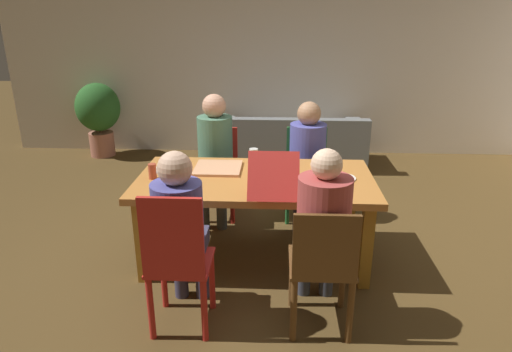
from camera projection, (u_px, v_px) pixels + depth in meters
ground_plane at (255, 257)px, 3.87m from camera, size 20.00×20.00×0.00m
back_wall at (267, 61)px, 6.40m from camera, size 7.51×0.12×2.62m
dining_table at (255, 187)px, 3.65m from camera, size 1.89×1.00×0.73m
chair_0 at (177, 260)px, 2.80m from camera, size 0.40×0.40×0.99m
person_0 at (180, 224)px, 2.87m from camera, size 0.32×0.51×1.21m
chair_1 at (217, 169)px, 4.59m from camera, size 0.42×0.43×0.88m
person_1 at (215, 148)px, 4.37m from camera, size 0.34×0.52×1.25m
chair_2 at (322, 266)px, 2.82m from camera, size 0.41×0.43×0.89m
person_2 at (322, 223)px, 2.87m from camera, size 0.33×0.55×1.22m
chair_3 at (306, 167)px, 4.55m from camera, size 0.43×0.42×0.89m
person_3 at (308, 153)px, 4.34m from camera, size 0.35×0.57×1.18m
pizza_box_0 at (274, 182)px, 3.39m from camera, size 0.36×0.56×0.33m
pizza_box_1 at (218, 168)px, 3.80m from camera, size 0.39×0.39×0.02m
plate_0 at (342, 178)px, 3.59m from camera, size 0.22×0.22×0.03m
plate_1 at (322, 164)px, 3.90m from camera, size 0.20×0.20×0.03m
plate_2 at (164, 169)px, 3.77m from camera, size 0.21×0.21×0.03m
drinking_glass_0 at (265, 163)px, 3.79m from camera, size 0.07×0.07×0.11m
drinking_glass_1 at (152, 171)px, 3.57m from camera, size 0.06×0.06×0.12m
drinking_glass_2 at (254, 155)px, 3.97m from camera, size 0.08×0.08×0.12m
drinking_glass_3 at (180, 178)px, 3.45m from camera, size 0.06×0.06×0.11m
couch at (290, 146)px, 6.12m from camera, size 1.97×0.90×0.71m
potted_plant at (98, 112)px, 6.39m from camera, size 0.62×0.62×1.05m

